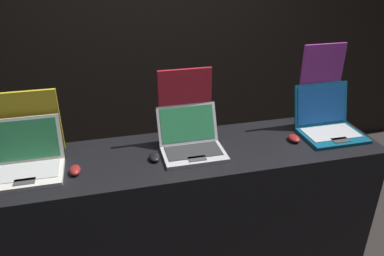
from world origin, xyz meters
The scene contains 11 objects.
wall_back centered at (0.00, 1.87, 1.40)m, with size 8.00×0.05×2.80m.
display_counter centered at (0.00, 0.28, 0.48)m, with size 2.23×0.57×0.96m.
laptop_front centered at (-0.88, 0.29, 1.03)m, with size 0.36×0.30×0.26m.
mouse_front centered at (-0.64, 0.21, 0.98)m, with size 0.06×0.09×0.04m.
promo_stand_front centered at (-0.88, 0.45, 1.15)m, with size 0.36×0.07×0.38m.
laptop_middle centered at (0.00, 0.30, 1.02)m, with size 0.35×0.33×0.23m.
mouse_middle centered at (-0.22, 0.25, 0.98)m, with size 0.06×0.09×0.03m.
promo_stand_middle centered at (0.00, 0.44, 1.18)m, with size 0.31×0.07×0.44m.
laptop_back centered at (0.88, 0.31, 1.03)m, with size 0.37×0.34×0.28m.
mouse_back centered at (0.63, 0.26, 0.98)m, with size 0.07×0.09×0.03m.
promo_stand_back centered at (0.88, 0.46, 1.22)m, with size 0.28×0.07×0.53m.
Camera 1 is at (-0.45, -1.53, 2.04)m, focal length 35.00 mm.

